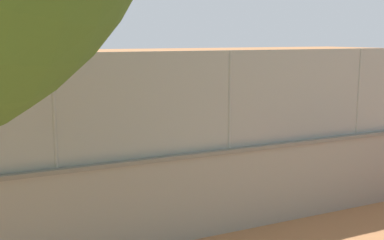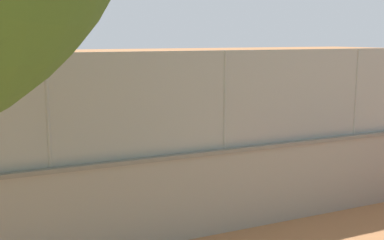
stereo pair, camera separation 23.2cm
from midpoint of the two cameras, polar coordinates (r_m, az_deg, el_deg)
ground_plane at (r=23.17m, az=-7.22°, el=0.03°), size 260.00×260.00×0.00m
perimeter_wall at (r=11.81m, az=18.84°, el=-5.63°), size 27.40×0.76×1.72m
fence_panel_on_wall at (r=11.47m, az=19.34°, el=3.16°), size 26.91×0.48×1.93m
player_crossing_court at (r=24.78m, az=-7.03°, el=2.82°), size 0.70×1.20×1.56m
player_near_wall_returning at (r=22.28m, az=-16.31°, el=1.83°), size 0.99×0.92×1.63m
player_foreground_swinging at (r=14.60m, az=9.43°, el=-1.92°), size 0.73×1.07×1.65m
sports_ball at (r=22.39m, az=-7.33°, el=-0.17°), size 0.11×0.11×0.11m
spare_ball_by_wall at (r=9.79m, az=-13.95°, el=-13.50°), size 0.16×0.16×0.16m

